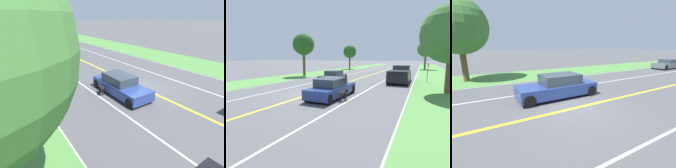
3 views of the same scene
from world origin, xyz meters
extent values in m
plane|color=#4C4C4F|center=(0.00, 0.00, 0.00)|extent=(400.00, 400.00, 0.00)
cube|color=yellow|center=(0.00, 0.00, 0.00)|extent=(0.18, 160.00, 0.01)
cube|color=white|center=(7.00, 0.00, 0.00)|extent=(0.14, 160.00, 0.01)
cube|color=white|center=(-7.00, 0.00, 0.00)|extent=(0.14, 160.00, 0.01)
cube|color=white|center=(3.50, 0.00, 0.00)|extent=(0.10, 160.00, 0.01)
cube|color=white|center=(-3.50, 0.00, 0.00)|extent=(0.10, 160.00, 0.01)
cube|color=#4C843D|center=(-10.00, 0.00, 0.01)|extent=(6.00, 160.00, 0.03)
cube|color=navy|center=(2.00, 0.03, 0.50)|extent=(1.78, 4.78, 0.64)
cube|color=#2D3842|center=(2.00, -0.17, 1.11)|extent=(1.53, 2.29, 0.58)
cylinder|color=black|center=(2.80, 1.99, 0.33)|extent=(0.22, 0.65, 0.65)
cylinder|color=black|center=(2.80, -1.94, 0.33)|extent=(0.22, 0.65, 0.65)
cylinder|color=black|center=(1.20, 1.99, 0.33)|extent=(0.22, 0.65, 0.65)
cylinder|color=black|center=(1.20, -1.94, 0.33)|extent=(0.22, 0.65, 0.65)
ellipsoid|color=black|center=(3.17, -0.73, 0.48)|extent=(0.42, 0.70, 0.26)
cylinder|color=black|center=(3.32, -0.54, 0.17)|extent=(0.07, 0.07, 0.35)
cylinder|color=black|center=(3.17, -0.98, 0.17)|extent=(0.07, 0.07, 0.35)
cylinder|color=black|center=(3.18, -0.49, 0.17)|extent=(0.07, 0.07, 0.35)
cylinder|color=black|center=(3.03, -0.93, 0.17)|extent=(0.07, 0.07, 0.35)
cylinder|color=black|center=(3.27, -0.46, 0.58)|extent=(0.19, 0.22, 0.18)
sphere|color=black|center=(3.30, -0.35, 0.64)|extent=(0.29, 0.29, 0.23)
ellipsoid|color=#331E14|center=(3.35, -0.21, 0.63)|extent=(0.13, 0.13, 0.09)
cone|color=black|center=(3.36, -0.38, 0.73)|extent=(0.09, 0.09, 0.10)
cone|color=black|center=(3.24, -0.34, 0.73)|extent=(0.09, 0.09, 0.10)
cylinder|color=black|center=(3.03, -1.15, 0.52)|extent=(0.13, 0.25, 0.25)
cube|color=#51565B|center=(5.41, -18.99, 0.51)|extent=(1.83, 4.56, 0.65)
cube|color=#2D3842|center=(5.41, -19.17, 1.08)|extent=(1.58, 2.19, 0.50)
cylinder|color=black|center=(6.24, -17.15, 0.34)|extent=(0.22, 0.67, 0.67)
cylinder|color=black|center=(6.24, -20.83, 0.34)|extent=(0.22, 0.67, 0.67)
cylinder|color=black|center=(4.59, -17.15, 0.34)|extent=(0.22, 0.67, 0.67)
cylinder|color=black|center=(4.59, -20.83, 0.34)|extent=(0.22, 0.67, 0.67)
cube|color=black|center=(1.89, -31.54, 0.51)|extent=(1.78, 4.68, 0.69)
cube|color=#2D3842|center=(1.89, -31.72, 1.14)|extent=(1.53, 2.25, 0.56)
cylinder|color=black|center=(2.69, -29.59, 0.30)|extent=(0.22, 0.60, 0.60)
cylinder|color=black|center=(2.69, -33.48, 0.30)|extent=(0.22, 0.60, 0.60)
cylinder|color=black|center=(1.09, -29.59, 0.30)|extent=(0.22, 0.60, 0.60)
cylinder|color=black|center=(1.09, -33.48, 0.30)|extent=(0.22, 0.60, 0.60)
cube|color=#1E472D|center=(5.42, -50.06, 0.48)|extent=(1.76, 4.40, 0.62)
cube|color=#2D3842|center=(5.42, -50.24, 1.07)|extent=(1.52, 2.11, 0.55)
cylinder|color=black|center=(6.21, -48.28, 0.32)|extent=(0.22, 0.63, 0.63)
cylinder|color=black|center=(6.21, -51.85, 0.32)|extent=(0.22, 0.63, 0.63)
cylinder|color=black|center=(4.63, -48.28, 0.32)|extent=(0.22, 0.63, 0.63)
cylinder|color=black|center=(4.63, -51.85, 0.32)|extent=(0.22, 0.63, 0.63)
camera|label=1|loc=(8.89, 9.04, 5.20)|focal=28.00mm
camera|label=2|loc=(7.74, -10.94, 2.77)|focal=28.00mm
camera|label=3|loc=(-5.83, 3.96, 2.99)|focal=24.00mm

